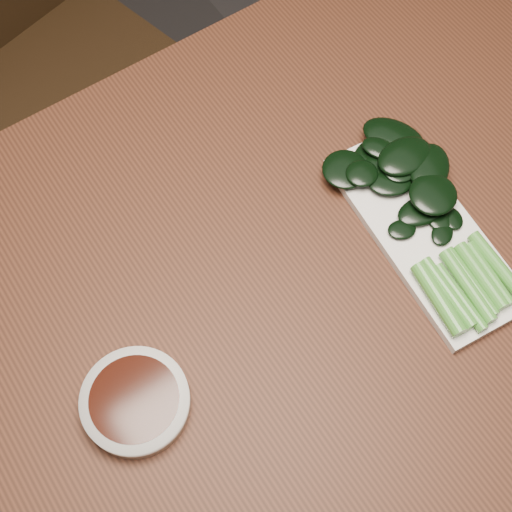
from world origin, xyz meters
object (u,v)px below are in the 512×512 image
Objects in this scene: serving_plate at (424,232)px; gai_lan at (420,201)px; chair_far at (43,55)px; sauce_bowl at (136,402)px; table at (272,300)px.

gai_lan is (0.01, 0.03, 0.02)m from serving_plate.
serving_plate is (0.23, -0.80, 0.27)m from chair_far.
serving_plate is at bearing -1.74° from sauce_bowl.
table is 0.76m from chair_far.
gai_lan reaches higher than serving_plate.
sauce_bowl is at bearing -168.72° from table.
sauce_bowl is at bearing 178.26° from serving_plate.
table is at bearing 11.28° from sauce_bowl.
sauce_bowl reaches higher than table.
sauce_bowl is 0.44m from gai_lan.
chair_far is at bearing 106.26° from serving_plate.
chair_far is (-0.03, 0.74, -0.19)m from table.
gai_lan reaches higher than table.
chair_far is 0.87m from serving_plate.
table is 11.17× the size of sauce_bowl.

